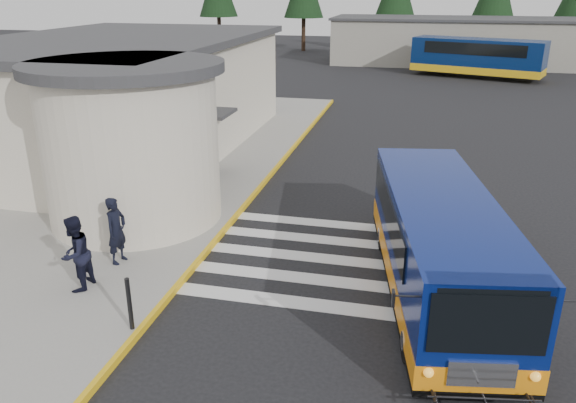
% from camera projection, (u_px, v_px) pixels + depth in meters
% --- Properties ---
extents(ground, '(140.00, 140.00, 0.00)m').
position_uv_depth(ground, '(357.00, 249.00, 15.89)').
color(ground, black).
rests_on(ground, ground).
extents(sidewalk, '(10.00, 34.00, 0.15)m').
position_uv_depth(sidewalk, '(134.00, 179.00, 21.42)').
color(sidewalk, gray).
rests_on(sidewalk, ground).
extents(curb_strip, '(0.12, 34.00, 0.16)m').
position_uv_depth(curb_strip, '(259.00, 189.00, 20.36)').
color(curb_strip, yellow).
rests_on(curb_strip, ground).
extents(station_building, '(12.70, 18.70, 4.80)m').
position_uv_depth(station_building, '(122.00, 98.00, 23.56)').
color(station_building, beige).
rests_on(station_building, ground).
extents(crosswalk, '(8.00, 5.35, 0.01)m').
position_uv_depth(crosswalk, '(336.00, 260.00, 15.27)').
color(crosswalk, silver).
rests_on(crosswalk, ground).
extents(depot_building, '(26.40, 8.40, 4.20)m').
position_uv_depth(depot_building, '(476.00, 41.00, 51.98)').
color(depot_building, gray).
rests_on(depot_building, ground).
extents(transit_bus, '(4.09, 9.03, 2.48)m').
position_uv_depth(transit_bus, '(439.00, 249.00, 13.22)').
color(transit_bus, navy).
rests_on(transit_bus, ground).
extents(pedestrian_a, '(0.53, 0.72, 1.80)m').
position_uv_depth(pedestrian_a, '(116.00, 230.00, 14.54)').
color(pedestrian_a, black).
rests_on(pedestrian_a, sidewalk).
extents(pedestrian_b, '(0.72, 0.91, 1.86)m').
position_uv_depth(pedestrian_b, '(75.00, 254.00, 13.22)').
color(pedestrian_b, black).
rests_on(pedestrian_b, sidewalk).
extents(bollard, '(0.10, 0.10, 1.21)m').
position_uv_depth(bollard, '(130.00, 304.00, 11.75)').
color(bollard, black).
rests_on(bollard, sidewalk).
extents(far_bus_a, '(10.50, 5.94, 2.61)m').
position_uv_depth(far_bus_a, '(478.00, 56.00, 44.74)').
color(far_bus_a, '#061C4D').
rests_on(far_bus_a, ground).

